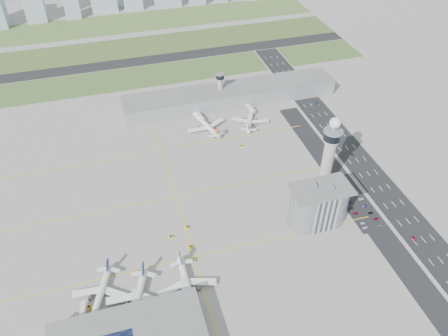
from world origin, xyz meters
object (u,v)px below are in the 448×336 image
object	(u,v)px
airplane_far_a	(206,122)
airplane_far_b	(250,117)
airplane_near_a	(100,292)
car_lot_6	(380,226)
tug_3	(187,228)
secondary_tower	(220,86)
airplane_near_b	(136,299)
jet_bridge_far_0	(197,114)
car_lot_11	(356,192)
car_hw_1	(352,154)
jet_bridge_near_2	(184,299)
car_lot_10	(361,199)
tug_5	(248,124)
tug_4	(241,146)
car_lot_1	(363,223)
car_lot_2	(356,213)
car_lot_5	(345,196)
car_lot_8	(371,213)
car_lot_0	(365,228)
tug_0	(89,307)
car_hw_0	(414,239)
car_lot_4	(350,202)
airplane_near_c	(187,284)
admin_building	(319,205)
car_hw_2	(317,103)
tug_2	(191,247)
control_tower	(329,152)
jet_bridge_near_0	(81,325)
car_lot_7	(376,219)
jet_bridge_near_1	(134,312)
car_lot_9	(364,206)
tug_1	(171,237)
car_hw_4	(281,77)
car_lot_3	(352,208)

from	to	relation	value
airplane_far_a	airplane_far_b	world-z (taller)	airplane_far_a
airplane_near_a	car_lot_6	bearing A→B (deg)	111.35
tug_3	secondary_tower	bearing A→B (deg)	42.87
airplane_near_b	jet_bridge_far_0	world-z (taller)	airplane_near_b
car_lot_11	car_hw_1	world-z (taller)	car_lot_11
jet_bridge_near_2	car_lot_10	world-z (taller)	jet_bridge_near_2
tug_5	car_lot_6	world-z (taller)	tug_5
tug_4	car_lot_1	xyz separation A→B (m)	(55.81, -110.26, -0.20)
car_lot_2	car_lot_11	world-z (taller)	car_lot_11
secondary_tower	car_lot_5	world-z (taller)	secondary_tower
car_lot_8	car_lot_0	bearing A→B (deg)	143.21
tug_3	tug_4	xyz separation A→B (m)	(65.52, 79.10, -0.04)
car_lot_11	tug_0	bearing A→B (deg)	95.98
jet_bridge_near_2	car_hw_0	distance (m)	162.00
secondary_tower	car_lot_4	distance (m)	172.68
airplane_near_c	admin_building	bearing A→B (deg)	107.33
airplane_far_b	car_lot_10	xyz separation A→B (m)	(46.87, -121.89, -5.19)
tug_0	car_hw_2	bearing A→B (deg)	-165.95
tug_2	airplane_far_a	bearing A→B (deg)	-42.73
control_tower	car_lot_2	size ratio (longest dim) A/B	16.17
jet_bridge_near_0	car_lot_7	size ratio (longest dim) A/B	3.71
airplane_near_b	car_lot_0	xyz separation A→B (m)	(162.38, 15.89, -5.71)
car_lot_10	jet_bridge_near_1	bearing A→B (deg)	104.06
airplane_near_a	airplane_near_c	bearing A→B (deg)	99.74
tug_5	car_lot_5	size ratio (longest dim) A/B	0.89
tug_2	car_hw_1	size ratio (longest dim) A/B	0.81
jet_bridge_near_2	car_hw_1	bearing A→B (deg)	-49.51
car_lot_1	admin_building	bearing A→B (deg)	70.97
car_hw_2	airplane_near_c	bearing A→B (deg)	-134.34
tug_2	car_lot_1	world-z (taller)	tug_2
tug_0	tug_3	distance (m)	83.14
tug_4	car_lot_4	xyz separation A→B (m)	(56.99, -88.15, -0.20)
tug_4	car_lot_0	size ratio (longest dim) A/B	0.76
tug_4	car_lot_9	world-z (taller)	tug_4
airplane_near_c	car_hw_0	bearing A→B (deg)	88.49
control_tower	car_lot_4	bearing A→B (deg)	-59.97
tug_1	tug_4	bearing A→B (deg)	118.57
car_lot_6	car_lot_11	world-z (taller)	car_lot_11
tug_4	airplane_near_b	bearing A→B (deg)	-19.26
car_lot_5	car_lot_8	xyz separation A→B (m)	(9.44, -20.81, -0.05)
car_lot_9	tug_3	bearing A→B (deg)	75.76
airplane_near_c	car_hw_2	size ratio (longest dim) A/B	9.98
jet_bridge_near_0	car_lot_4	bearing A→B (deg)	-66.31
car_lot_11	airplane_near_c	bearing A→B (deg)	102.44
tug_4	car_hw_4	distance (m)	132.47
tug_0	car_lot_1	xyz separation A→B (m)	(191.22, 13.87, -0.31)
admin_building	car_lot_9	size ratio (longest dim) A/B	11.10
car_hw_4	jet_bridge_near_0	bearing A→B (deg)	-141.01
admin_building	car_lot_3	xyz separation A→B (m)	(30.43, 2.66, -14.74)
car_lot_0	car_hw_4	distance (m)	221.30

